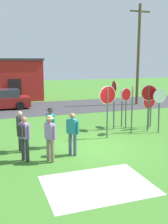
{
  "coord_description": "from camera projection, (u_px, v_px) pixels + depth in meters",
  "views": [
    {
      "loc": [
        -3.99,
        -10.16,
        3.68
      ],
      "look_at": [
        0.1,
        1.45,
        1.3
      ],
      "focal_mm": 42.74,
      "sensor_mm": 36.0,
      "label": 1
    }
  ],
  "objects": [
    {
      "name": "person_near_signs",
      "position": [
        20.0,
        129.0,
        10.78
      ],
      "size": [
        0.28,
        0.56,
        1.69
      ],
      "color": "#2D2D33",
      "rests_on": "ground"
    },
    {
      "name": "stop_sign_rear_left",
      "position": [
        114.0,
        97.0,
        14.21
      ],
      "size": [
        0.12,
        0.68,
        2.65
      ],
      "color": "#474C4C",
      "rests_on": "ground"
    },
    {
      "name": "stop_sign_leaning_right",
      "position": [
        149.0,
        104.0,
        14.38
      ],
      "size": [
        0.89,
        0.21,
        2.01
      ],
      "color": "#474C4C",
      "rests_on": "ground"
    },
    {
      "name": "stop_sign_leaning_left",
      "position": [
        159.0,
        103.0,
        13.59
      ],
      "size": [
        0.73,
        0.17,
        2.28
      ],
      "color": "#474C4C",
      "rests_on": "ground"
    },
    {
      "name": "concrete_path",
      "position": [
        98.0,
        185.0,
        8.01
      ],
      "size": [
        3.2,
        2.4,
        0.01
      ],
      "primitive_type": "cube",
      "color": "#ADAAA3",
      "rests_on": "ground"
    },
    {
      "name": "person_in_teal",
      "position": [
        73.0,
        132.0,
        10.38
      ],
      "size": [
        0.4,
        0.46,
        1.69
      ],
      "color": "#4C5670",
      "rests_on": "ground"
    },
    {
      "name": "building_background",
      "position": [
        12.0,
        79.0,
        25.61
      ],
      "size": [
        5.39,
        4.69,
        3.88
      ],
      "color": "#B2231E",
      "rests_on": "ground"
    },
    {
      "name": "utility_pole",
      "position": [
        138.0,
        53.0,
        22.11
      ],
      "size": [
        1.8,
        0.24,
        8.18
      ],
      "color": "brown",
      "rests_on": "ground"
    },
    {
      "name": "stop_sign_nearest",
      "position": [
        108.0,
        102.0,
        12.55
      ],
      "size": [
        0.87,
        0.1,
        2.53
      ],
      "color": "#474C4C",
      "rests_on": "ground"
    },
    {
      "name": "person_holding_notes",
      "position": [
        24.0,
        136.0,
        9.72
      ],
      "size": [
        0.46,
        0.49,
        1.69
      ],
      "color": "#2D2D33",
      "rests_on": "ground"
    },
    {
      "name": "street_asphalt",
      "position": [
        45.0,
        108.0,
        21.12
      ],
      "size": [
        60.0,
        6.4,
        0.01
      ],
      "primitive_type": "cube",
      "color": "#38383A",
      "rests_on": "ground"
    },
    {
      "name": "ground_plane",
      "position": [
        93.0,
        148.0,
        11.4
      ],
      "size": [
        80.0,
        80.0,
        0.0
      ],
      "primitive_type": "plane",
      "color": "#3D7528"
    },
    {
      "name": "stop_sign_tallest",
      "position": [
        132.0,
        102.0,
        13.47
      ],
      "size": [
        0.31,
        0.54,
        2.49
      ],
      "color": "#474C4C",
      "rests_on": "ground"
    },
    {
      "name": "person_on_left",
      "position": [
        51.0,
        125.0,
        11.32
      ],
      "size": [
        0.34,
        0.54,
        1.74
      ],
      "color": "#4C5670",
      "rests_on": "ground"
    },
    {
      "name": "stop_sign_far_back",
      "position": [
        126.0,
        101.0,
        14.45
      ],
      "size": [
        0.67,
        0.23,
        2.23
      ],
      "color": "#474C4C",
      "rests_on": "ground"
    },
    {
      "name": "stop_sign_low_front",
      "position": [
        149.0,
        100.0,
        13.78
      ],
      "size": [
        0.81,
        0.22,
        2.46
      ],
      "color": "#474C4C",
      "rests_on": "ground"
    },
    {
      "name": "person_in_dark_shirt",
      "position": [
        50.0,
        136.0,
        9.68
      ],
      "size": [
        0.37,
        0.5,
        1.74
      ],
      "color": "#7A6B56",
      "rests_on": "ground"
    },
    {
      "name": "stop_sign_rear_right",
      "position": [
        122.0,
        102.0,
        14.89
      ],
      "size": [
        0.07,
        0.63,
        2.07
      ],
      "color": "#474C4C",
      "rests_on": "ground"
    },
    {
      "name": "stop_sign_center_cluster",
      "position": [
        151.0,
        100.0,
        14.82
      ],
      "size": [
        0.56,
        0.27,
        2.29
      ],
      "color": "#474C4C",
      "rests_on": "ground"
    },
    {
      "name": "parked_car_on_street",
      "position": [
        2.0,
        100.0,
        20.5
      ],
      "size": [
        4.33,
        2.07,
        1.51
      ],
      "color": "maroon",
      "rests_on": "ground"
    }
  ]
}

